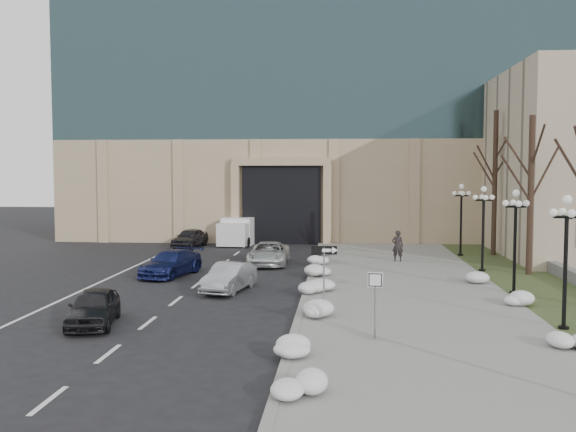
% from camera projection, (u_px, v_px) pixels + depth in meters
% --- Properties ---
extents(ground, '(160.00, 160.00, 0.00)m').
position_uv_depth(ground, '(319.00, 381.00, 17.02)').
color(ground, black).
rests_on(ground, ground).
extents(sidewalk, '(9.00, 40.00, 0.12)m').
position_uv_depth(sidewalk, '(402.00, 287.00, 30.64)').
color(sidewalk, gray).
rests_on(sidewalk, ground).
extents(curb, '(0.30, 40.00, 0.14)m').
position_uv_depth(curb, '(308.00, 285.00, 31.02)').
color(curb, gray).
rests_on(curb, ground).
extents(grass_strip, '(4.00, 40.00, 0.10)m').
position_uv_depth(grass_strip, '(542.00, 289.00, 30.10)').
color(grass_strip, '#344221').
rests_on(grass_strip, ground).
extents(stone_wall, '(0.50, 30.00, 0.70)m').
position_uv_depth(stone_wall, '(571.00, 276.00, 31.90)').
color(stone_wall, slate).
rests_on(stone_wall, ground).
extents(office_tower, '(40.00, 24.70, 36.00)m').
position_uv_depth(office_tower, '(315.00, 31.00, 59.22)').
color(office_tower, tan).
rests_on(office_tower, ground).
extents(car_a, '(2.29, 4.11, 1.32)m').
position_uv_depth(car_a, '(94.00, 307.00, 23.16)').
color(car_a, black).
rests_on(car_a, ground).
extents(car_b, '(2.16, 4.19, 1.32)m').
position_uv_depth(car_b, '(229.00, 277.00, 29.69)').
color(car_b, '#9A9CA1').
rests_on(car_b, ground).
extents(car_c, '(2.95, 4.96, 1.35)m').
position_uv_depth(car_c, '(171.00, 263.00, 34.14)').
color(car_c, navy).
rests_on(car_c, ground).
extents(car_d, '(2.32, 4.90, 1.35)m').
position_uv_depth(car_d, '(269.00, 253.00, 38.19)').
color(car_d, silver).
rests_on(car_d, ground).
extents(car_e, '(2.30, 4.25, 1.37)m').
position_uv_depth(car_e, '(190.00, 238.00, 47.08)').
color(car_e, '#28282C').
rests_on(car_e, ground).
extents(pedestrian, '(0.69, 0.46, 1.89)m').
position_uv_depth(pedestrian, '(398.00, 246.00, 38.78)').
color(pedestrian, black).
rests_on(pedestrian, sidewalk).
extents(box_truck, '(2.74, 6.63, 2.06)m').
position_uv_depth(box_truck, '(241.00, 230.00, 49.59)').
color(box_truck, silver).
rests_on(box_truck, ground).
extents(one_way_sign, '(1.03, 0.29, 2.75)m').
position_uv_depth(one_way_sign, '(328.00, 259.00, 24.27)').
color(one_way_sign, slate).
rests_on(one_way_sign, ground).
extents(keep_sign, '(0.49, 0.12, 2.30)m').
position_uv_depth(keep_sign, '(375.00, 291.00, 20.77)').
color(keep_sign, slate).
rests_on(keep_sign, ground).
extents(snow_clump_a, '(1.10, 1.60, 0.36)m').
position_uv_depth(snow_clump_a, '(301.00, 389.00, 15.54)').
color(snow_clump_a, white).
rests_on(snow_clump_a, sidewalk).
extents(snow_clump_b, '(1.10, 1.60, 0.36)m').
position_uv_depth(snow_clump_b, '(301.00, 348.00, 19.14)').
color(snow_clump_b, white).
rests_on(snow_clump_b, sidewalk).
extents(snow_clump_c, '(1.10, 1.60, 0.36)m').
position_uv_depth(snow_clump_c, '(309.00, 311.00, 24.12)').
color(snow_clump_c, white).
rests_on(snow_clump_c, sidewalk).
extents(snow_clump_d, '(1.10, 1.60, 0.36)m').
position_uv_depth(snow_clump_d, '(313.00, 288.00, 28.98)').
color(snow_clump_d, white).
rests_on(snow_clump_d, sidewalk).
extents(snow_clump_e, '(1.10, 1.60, 0.36)m').
position_uv_depth(snow_clump_e, '(320.00, 272.00, 33.51)').
color(snow_clump_e, white).
rests_on(snow_clump_e, sidewalk).
extents(snow_clump_f, '(1.10, 1.60, 0.36)m').
position_uv_depth(snow_clump_f, '(320.00, 262.00, 37.11)').
color(snow_clump_f, white).
rests_on(snow_clump_f, sidewalk).
extents(snow_clump_g, '(1.10, 1.60, 0.36)m').
position_uv_depth(snow_clump_g, '(319.00, 252.00, 41.94)').
color(snow_clump_g, white).
rests_on(snow_clump_g, sidewalk).
extents(snow_clump_h, '(1.10, 1.60, 0.36)m').
position_uv_depth(snow_clump_h, '(572.00, 343.00, 19.66)').
color(snow_clump_h, white).
rests_on(snow_clump_h, sidewalk).
extents(snow_clump_i, '(1.10, 1.60, 0.36)m').
position_uv_depth(snow_clump_i, '(516.00, 302.00, 25.89)').
color(snow_clump_i, white).
rests_on(snow_clump_i, sidewalk).
extents(snow_clump_j, '(1.10, 1.60, 0.36)m').
position_uv_depth(snow_clump_j, '(482.00, 280.00, 31.19)').
color(snow_clump_j, white).
rests_on(snow_clump_j, sidewalk).
extents(lamppost_a, '(1.18, 1.18, 4.76)m').
position_uv_depth(lamppost_a, '(566.00, 244.00, 22.08)').
color(lamppost_a, black).
rests_on(lamppost_a, ground).
extents(lamppost_b, '(1.18, 1.18, 4.76)m').
position_uv_depth(lamppost_b, '(515.00, 227.00, 28.54)').
color(lamppost_b, black).
rests_on(lamppost_b, ground).
extents(lamppost_c, '(1.18, 1.18, 4.76)m').
position_uv_depth(lamppost_c, '(483.00, 217.00, 35.00)').
color(lamppost_c, black).
rests_on(lamppost_c, ground).
extents(lamppost_d, '(1.18, 1.18, 4.76)m').
position_uv_depth(lamppost_d, '(461.00, 210.00, 41.46)').
color(lamppost_d, black).
rests_on(lamppost_d, ground).
extents(tree_mid, '(3.20, 3.20, 8.50)m').
position_uv_depth(tree_mid, '(531.00, 172.00, 33.65)').
color(tree_mid, black).
rests_on(tree_mid, ground).
extents(tree_far, '(3.20, 3.20, 9.50)m').
position_uv_depth(tree_far, '(495.00, 162.00, 41.56)').
color(tree_far, black).
rests_on(tree_far, ground).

